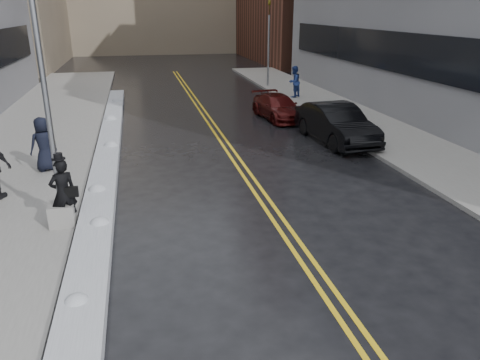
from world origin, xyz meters
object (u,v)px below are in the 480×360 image
pedestrian_c (44,144)px  car_maroon (278,107)px  fire_hydrant (357,121)px  pedestrian_fedora (63,193)px  traffic_signal (269,40)px  lamppost (52,138)px  car_black (336,124)px  pedestrian_east (294,82)px

pedestrian_c → car_maroon: 12.65m
fire_hydrant → pedestrian_c: 13.84m
pedestrian_fedora → traffic_signal: bearing=-141.4°
fire_hydrant → traffic_signal: (-0.50, 14.00, 2.85)m
lamppost → pedestrian_c: lamppost is taller
fire_hydrant → traffic_signal: traffic_signal is taller
fire_hydrant → pedestrian_fedora: (-12.20, -8.05, 0.52)m
car_black → pedestrian_fedora: bearing=-152.4°
lamppost → pedestrian_c: 5.19m
pedestrian_fedora → pedestrian_c: size_ratio=0.96×
pedestrian_east → pedestrian_fedora: bearing=15.7°
pedestrian_c → car_maroon: size_ratio=0.44×
car_black → car_maroon: 5.18m
car_black → traffic_signal: bearing=80.9°
traffic_signal → pedestrian_fedora: 25.07m
pedestrian_fedora → pedestrian_east: 20.84m
lamppost → fire_hydrant: (12.30, 8.00, -1.98)m
lamppost → pedestrian_east: (12.14, 16.95, -1.39)m
fire_hydrant → pedestrian_c: size_ratio=0.38×
lamppost → pedestrian_east: 20.90m
traffic_signal → pedestrian_east: size_ratio=3.03×
fire_hydrant → pedestrian_fedora: bearing=-146.6°
pedestrian_c → pedestrian_fedora: bearing=76.2°
fire_hydrant → car_maroon: size_ratio=0.17×
pedestrian_east → car_black: pedestrian_east is taller
traffic_signal → pedestrian_east: 5.54m
traffic_signal → pedestrian_fedora: traffic_signal is taller
pedestrian_east → car_black: (-1.53, -10.34, -0.30)m
car_maroon → fire_hydrant: bearing=-58.5°
traffic_signal → pedestrian_east: bearing=-86.1°
fire_hydrant → pedestrian_east: (-0.16, 8.95, 0.59)m
car_black → car_maroon: size_ratio=1.16×
car_black → pedestrian_east: bearing=76.9°
pedestrian_fedora → pedestrian_east: (12.04, 17.00, 0.07)m
car_black → pedestrian_c: bearing=-176.2°
lamppost → pedestrian_fedora: bearing=-27.3°
pedestrian_east → car_maroon: (-2.65, -5.29, -0.50)m
pedestrian_east → fire_hydrant: bearing=52.0°
lamppost → traffic_signal: bearing=61.8°
car_maroon → traffic_signal: bearing=71.4°
pedestrian_east → car_black: 10.46m
pedestrian_c → car_black: (11.77, 1.76, -0.27)m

